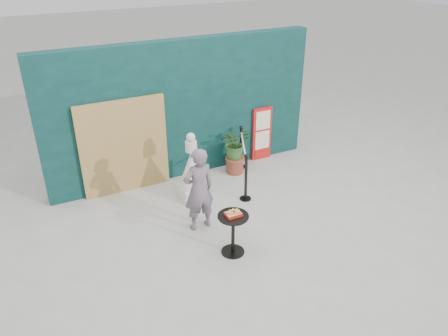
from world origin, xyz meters
TOP-DOWN VIEW (x-y plane):
  - ground at (0.00, 0.00)m, footprint 60.00×60.00m
  - back_wall at (0.00, 3.15)m, footprint 6.00×0.30m
  - bamboo_fence at (-1.40, 2.94)m, footprint 1.80×0.08m
  - woman at (-0.61, 1.00)m, footprint 0.61×0.42m
  - menu_board at (1.90, 2.95)m, footprint 0.50×0.07m
  - statue at (-0.30, 2.03)m, footprint 0.56×0.56m
  - cafe_table at (-0.41, 0.06)m, footprint 0.52×0.52m
  - food_basket at (-0.40, 0.07)m, footprint 0.26×0.19m
  - planter at (0.99, 2.61)m, footprint 0.65×0.56m
  - stanchion_barrier at (0.93, 2.12)m, footprint 0.84×1.54m

SIDE VIEW (x-z plane):
  - ground at x=0.00m, z-range 0.00..0.00m
  - stanchion_barrier at x=0.93m, z-range -0.02..1.01m
  - cafe_table at x=-0.41m, z-range 0.12..0.87m
  - statue at x=-0.30m, z-range -0.13..1.31m
  - planter at x=0.99m, z-range 0.09..1.19m
  - menu_board at x=1.90m, z-range 0.00..1.30m
  - food_basket at x=-0.40m, z-range 0.73..0.84m
  - woman at x=-0.61m, z-range 0.00..1.61m
  - bamboo_fence at x=-1.40m, z-range 0.00..2.00m
  - back_wall at x=0.00m, z-range 0.00..3.00m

